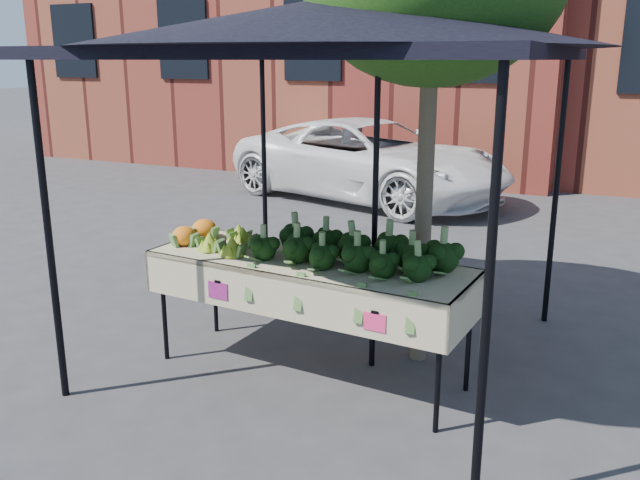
{
  "coord_description": "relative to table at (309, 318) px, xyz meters",
  "views": [
    {
      "loc": [
        2.25,
        -4.04,
        2.3
      ],
      "look_at": [
        0.21,
        0.34,
        1.0
      ],
      "focal_mm": 37.72,
      "sensor_mm": 36.0,
      "label": 1
    }
  ],
  "objects": [
    {
      "name": "romanesco_cluster",
      "position": [
        -0.67,
        0.04,
        0.55
      ],
      "size": [
        0.44,
        0.58,
        0.21
      ],
      "primitive_type": "ellipsoid",
      "color": "#AEBF27",
      "rests_on": "table"
    },
    {
      "name": "broccoli_heap",
      "position": [
        0.32,
        0.03,
        0.58
      ],
      "size": [
        1.48,
        0.58,
        0.27
      ],
      "primitive_type": "ellipsoid",
      "color": "black",
      "rests_on": "table"
    },
    {
      "name": "table",
      "position": [
        0.0,
        0.0,
        0.0
      ],
      "size": [
        2.45,
        0.97,
        0.9
      ],
      "color": "#C0B694",
      "rests_on": "ground"
    },
    {
      "name": "cauliflower_pair",
      "position": [
        -1.04,
        0.07,
        0.54
      ],
      "size": [
        0.24,
        0.44,
        0.18
      ],
      "primitive_type": "ellipsoid",
      "color": "orange",
      "rests_on": "table"
    },
    {
      "name": "street_tree",
      "position": [
        0.67,
        0.62,
        1.4
      ],
      "size": [
        1.88,
        1.88,
        3.7
      ],
      "primitive_type": null,
      "color": "#1E4C14",
      "rests_on": "ground"
    },
    {
      "name": "ground",
      "position": [
        -0.21,
        -0.14,
        -0.45
      ],
      "size": [
        90.0,
        90.0,
        0.0
      ],
      "primitive_type": "plane",
      "color": "#343437"
    },
    {
      "name": "canopy",
      "position": [
        0.03,
        0.42,
        0.92
      ],
      "size": [
        3.16,
        3.16,
        2.74
      ],
      "primitive_type": null,
      "color": "black",
      "rests_on": "ground"
    },
    {
      "name": "vehicle",
      "position": [
        -1.95,
        6.34,
        1.96
      ],
      "size": [
        1.91,
        2.51,
        4.83
      ],
      "primitive_type": "imported",
      "rotation": [
        0.0,
        0.0,
        1.29
      ],
      "color": "white",
      "rests_on": "ground"
    }
  ]
}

